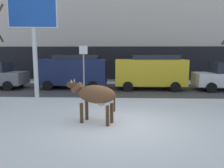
{
  "coord_description": "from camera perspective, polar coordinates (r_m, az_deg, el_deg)",
  "views": [
    {
      "loc": [
        -0.05,
        -7.29,
        2.42
      ],
      "look_at": [
        -0.45,
        2.14,
        1.1
      ],
      "focal_mm": 35.2,
      "sensor_mm": 36.0,
      "label": 1
    }
  ],
  "objects": [
    {
      "name": "building_facade",
      "position": [
        22.25,
        2.67,
        18.47
      ],
      "size": [
        44.0,
        6.1,
        13.0
      ],
      "color": "beige",
      "rests_on": "ground"
    },
    {
      "name": "ground_plane",
      "position": [
        7.69,
        2.75,
        -10.4
      ],
      "size": [
        120.0,
        120.0,
        0.0
      ],
      "primitive_type": "plane",
      "color": "white"
    },
    {
      "name": "billboard",
      "position": [
        12.73,
        -19.8,
        16.06
      ],
      "size": [
        2.52,
        0.54,
        5.56
      ],
      "color": "silver",
      "rests_on": "ground"
    },
    {
      "name": "cow_brown",
      "position": [
        7.64,
        -4.54,
        -2.83
      ],
      "size": [
        1.92,
        1.02,
        1.54
      ],
      "color": "brown",
      "rests_on": "ground"
    },
    {
      "name": "road_strip",
      "position": [
        14.79,
        2.61,
        -1.45
      ],
      "size": [
        60.0,
        5.6,
        0.01
      ],
      "primitive_type": "cube",
      "color": "#423F3F",
      "rests_on": "ground"
    },
    {
      "name": "car_navy_van",
      "position": [
        15.44,
        -9.97,
        3.46
      ],
      "size": [
        4.62,
        2.16,
        2.32
      ],
      "color": "#19234C",
      "rests_on": "ground"
    },
    {
      "name": "car_yellow_van",
      "position": [
        14.98,
        9.97,
        3.33
      ],
      "size": [
        4.62,
        2.16,
        2.32
      ],
      "color": "gold",
      "rests_on": "ground"
    },
    {
      "name": "pedestrian_near_billboard",
      "position": [
        18.49,
        -16.9,
        2.84
      ],
      "size": [
        0.36,
        0.24,
        1.73
      ],
      "color": "#282833",
      "rests_on": "ground"
    },
    {
      "name": "street_sign",
      "position": [
        11.75,
        -7.36,
        4.23
      ],
      "size": [
        0.44,
        0.08,
        2.82
      ],
      "color": "gray",
      "rests_on": "ground"
    }
  ]
}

